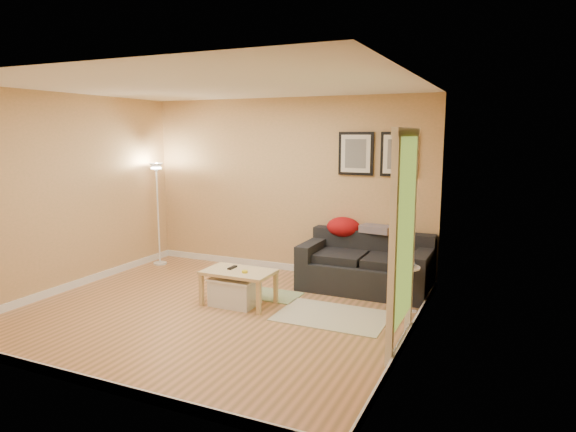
% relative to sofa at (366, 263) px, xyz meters
% --- Properties ---
extents(floor, '(4.50, 4.50, 0.00)m').
position_rel_sofa_xyz_m(floor, '(-1.38, -1.53, -0.38)').
color(floor, tan).
rests_on(floor, ground).
extents(ceiling, '(4.50, 4.50, 0.00)m').
position_rel_sofa_xyz_m(ceiling, '(-1.38, -1.53, 2.23)').
color(ceiling, white).
rests_on(ceiling, wall_back).
extents(wall_back, '(4.50, 0.00, 4.50)m').
position_rel_sofa_xyz_m(wall_back, '(-1.38, 0.47, 0.92)').
color(wall_back, tan).
rests_on(wall_back, ground).
extents(wall_front, '(4.50, 0.00, 4.50)m').
position_rel_sofa_xyz_m(wall_front, '(-1.38, -3.53, 0.92)').
color(wall_front, tan).
rests_on(wall_front, ground).
extents(wall_left, '(0.00, 4.00, 4.00)m').
position_rel_sofa_xyz_m(wall_left, '(-3.63, -1.53, 0.92)').
color(wall_left, tan).
rests_on(wall_left, ground).
extents(wall_right, '(0.00, 4.00, 4.00)m').
position_rel_sofa_xyz_m(wall_right, '(0.87, -1.53, 0.92)').
color(wall_right, tan).
rests_on(wall_right, ground).
extents(baseboard_back, '(4.50, 0.02, 0.10)m').
position_rel_sofa_xyz_m(baseboard_back, '(-1.38, 0.46, -0.33)').
color(baseboard_back, white).
rests_on(baseboard_back, ground).
extents(baseboard_front, '(4.50, 0.02, 0.10)m').
position_rel_sofa_xyz_m(baseboard_front, '(-1.38, -3.52, -0.33)').
color(baseboard_front, white).
rests_on(baseboard_front, ground).
extents(baseboard_left, '(0.02, 4.00, 0.10)m').
position_rel_sofa_xyz_m(baseboard_left, '(-3.62, -1.53, -0.33)').
color(baseboard_left, white).
rests_on(baseboard_left, ground).
extents(baseboard_right, '(0.02, 4.00, 0.10)m').
position_rel_sofa_xyz_m(baseboard_right, '(0.86, -1.53, -0.33)').
color(baseboard_right, white).
rests_on(baseboard_right, ground).
extents(sofa, '(1.70, 0.90, 0.75)m').
position_rel_sofa_xyz_m(sofa, '(0.00, 0.00, 0.00)').
color(sofa, black).
rests_on(sofa, ground).
extents(red_throw, '(0.48, 0.36, 0.28)m').
position_rel_sofa_xyz_m(red_throw, '(-0.42, 0.32, 0.40)').
color(red_throw, '#B51015').
rests_on(red_throw, sofa).
extents(plaid_throw, '(0.45, 0.32, 0.10)m').
position_rel_sofa_xyz_m(plaid_throw, '(0.05, 0.32, 0.41)').
color(plaid_throw, '#A2765E').
rests_on(plaid_throw, sofa).
extents(framed_print_left, '(0.50, 0.04, 0.60)m').
position_rel_sofa_xyz_m(framed_print_left, '(-0.30, 0.45, 1.43)').
color(framed_print_left, black).
rests_on(framed_print_left, wall_back).
extents(framed_print_right, '(0.50, 0.04, 0.60)m').
position_rel_sofa_xyz_m(framed_print_right, '(0.30, 0.45, 1.43)').
color(framed_print_right, black).
rests_on(framed_print_right, wall_back).
extents(area_rug, '(1.25, 0.85, 0.01)m').
position_rel_sofa_xyz_m(area_rug, '(-0.06, -1.14, -0.37)').
color(area_rug, beige).
rests_on(area_rug, ground).
extents(green_runner, '(0.70, 0.50, 0.01)m').
position_rel_sofa_xyz_m(green_runner, '(-1.02, -0.74, -0.37)').
color(green_runner, '#668C4C').
rests_on(green_runner, ground).
extents(coffee_table, '(0.89, 0.58, 0.43)m').
position_rel_sofa_xyz_m(coffee_table, '(-1.25, -1.21, -0.16)').
color(coffee_table, '#DEC287').
rests_on(coffee_table, ground).
extents(remote_control, '(0.05, 0.16, 0.02)m').
position_rel_sofa_xyz_m(remote_control, '(-1.37, -1.15, 0.06)').
color(remote_control, black).
rests_on(remote_control, coffee_table).
extents(tape_roll, '(0.07, 0.07, 0.03)m').
position_rel_sofa_xyz_m(tape_roll, '(-1.13, -1.27, 0.07)').
color(tape_roll, yellow).
rests_on(tape_roll, coffee_table).
extents(storage_bin, '(0.56, 0.41, 0.35)m').
position_rel_sofa_xyz_m(storage_bin, '(-1.28, -1.25, -0.20)').
color(storage_bin, white).
rests_on(storage_bin, ground).
extents(side_table, '(0.35, 0.35, 0.54)m').
position_rel_sofa_xyz_m(side_table, '(0.64, -0.61, -0.10)').
color(side_table, white).
rests_on(side_table, ground).
extents(book_stack, '(0.17, 0.23, 0.07)m').
position_rel_sofa_xyz_m(book_stack, '(0.66, -0.62, 0.20)').
color(book_stack, '#3868A8').
rests_on(book_stack, side_table).
extents(floor_lamp, '(0.21, 0.21, 1.63)m').
position_rel_sofa_xyz_m(floor_lamp, '(-3.38, -0.05, 0.40)').
color(floor_lamp, white).
rests_on(floor_lamp, ground).
extents(doorway, '(0.12, 1.01, 2.13)m').
position_rel_sofa_xyz_m(doorway, '(0.82, -1.68, 0.65)').
color(doorway, white).
rests_on(doorway, ground).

